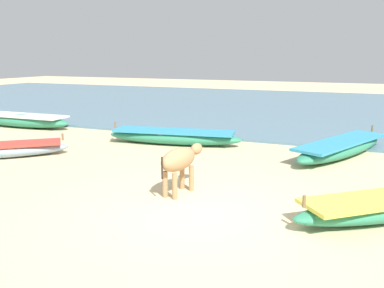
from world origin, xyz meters
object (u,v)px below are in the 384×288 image
fishing_boat_6 (341,148)px  fishing_boat_3 (21,120)px  fishing_boat_0 (174,136)px  cow_adult_tan (180,161)px  fishing_boat_2 (3,150)px

fishing_boat_6 → fishing_boat_3: bearing=112.8°
fishing_boat_3 → fishing_boat_6: (12.20, -0.21, -0.02)m
fishing_boat_0 → fishing_boat_6: bearing=175.1°
fishing_boat_6 → cow_adult_tan: (-2.93, -4.65, 0.45)m
fishing_boat_2 → cow_adult_tan: (5.86, -0.82, 0.48)m
fishing_boat_6 → cow_adult_tan: size_ratio=2.96×
fishing_boat_0 → cow_adult_tan: (2.17, -4.28, 0.45)m
fishing_boat_2 → fishing_boat_3: fishing_boat_3 is taller
fishing_boat_0 → fishing_boat_6: size_ratio=1.02×
fishing_boat_3 → fishing_boat_2: bearing=129.4°
fishing_boat_2 → cow_adult_tan: cow_adult_tan is taller
fishing_boat_2 → fishing_boat_6: 9.58m
fishing_boat_6 → cow_adult_tan: bearing=171.6°
fishing_boat_0 → cow_adult_tan: 4.82m
fishing_boat_0 → fishing_boat_3: size_ratio=0.97×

